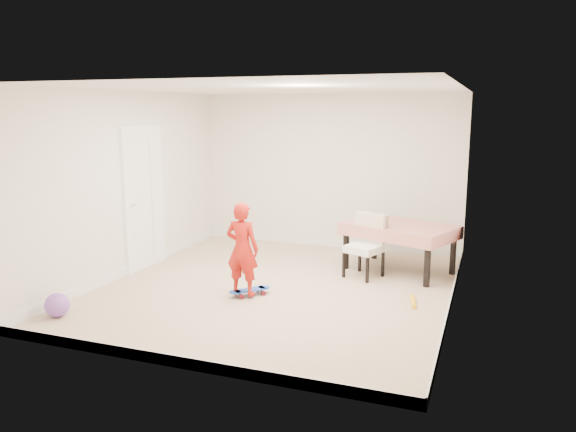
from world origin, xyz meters
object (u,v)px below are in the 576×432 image
(dining_table, at_px, (399,248))
(dining_chair, at_px, (364,246))
(child, at_px, (242,252))
(balloon, at_px, (57,305))
(skateboard, at_px, (250,292))

(dining_table, xyz_separation_m, dining_chair, (-0.42, -0.45, 0.09))
(child, relative_size, balloon, 4.23)
(dining_chair, height_order, skateboard, dining_chair)
(child, height_order, balloon, child)
(skateboard, height_order, child, child)
(dining_table, distance_m, dining_chair, 0.62)
(dining_table, distance_m, skateboard, 2.39)
(skateboard, distance_m, child, 0.56)
(dining_chair, height_order, balloon, dining_chair)
(skateboard, bearing_deg, balloon, 171.67)
(dining_table, distance_m, balloon, 4.65)
(dining_chair, xyz_separation_m, balloon, (-2.96, -2.74, -0.31))
(dining_table, bearing_deg, balloon, -115.18)
(dining_chair, bearing_deg, balloon, -115.87)
(dining_chair, xyz_separation_m, skateboard, (-1.19, -1.29, -0.41))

